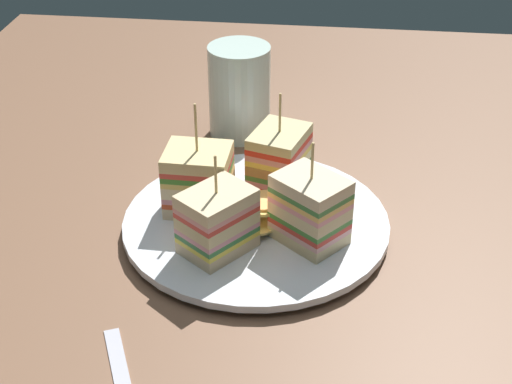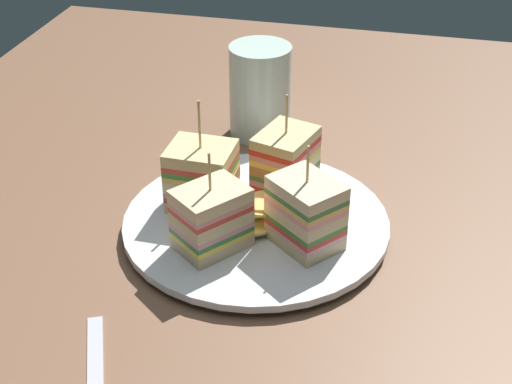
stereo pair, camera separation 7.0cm
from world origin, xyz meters
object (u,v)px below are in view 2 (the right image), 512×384
Objects in this scene: sandwich_wedge_2 at (305,213)px; drinking_glass at (260,97)px; sandwich_wedge_1 at (212,219)px; chip_pile at (253,212)px; sandwich_wedge_0 at (202,176)px; plate at (256,223)px; sandwich_wedge_3 at (285,163)px.

sandwich_wedge_2 reaches higher than drinking_glass.
sandwich_wedge_1 is at bearing 3.35° from drinking_glass.
chip_pile is (-1.83, -5.19, -1.86)cm from sandwich_wedge_2.
sandwich_wedge_2 is (-2.39, 7.86, 0.26)cm from sandwich_wedge_1.
sandwich_wedge_0 is 18.11cm from drinking_glass.
sandwich_wedge_2 is 5.81cm from chip_pile.
sandwich_wedge_1 is at bearing -64.88° from sandwich_wedge_0.
plate is 2.03cm from chip_pile.
sandwich_wedge_0 is at bearing -4.41° from drinking_glass.
sandwich_wedge_1 is (5.04, -2.76, 3.46)cm from plate.
chip_pile is (0.82, -0.09, 1.86)cm from plate.
drinking_glass is at bearing 41.54° from sandwich_wedge_1.
sandwich_wedge_0 is 1.03× the size of drinking_glass.
drinking_glass is (-13.88, -5.80, 0.01)cm from sandwich_wedge_3.
sandwich_wedge_0 reaches higher than plate.
sandwich_wedge_3 reaches higher than sandwich_wedge_2.
sandwich_wedge_1 is at bearing -32.38° from chip_pile.
plate is 6.87cm from sandwich_wedge_3.
sandwich_wedge_3 reaches higher than drinking_glass.
sandwich_wedge_2 is at bearing 22.85° from drinking_glass.
sandwich_wedge_2 is (4.00, 10.69, 0.10)cm from sandwich_wedge_0.
sandwich_wedge_3 is (-4.18, 7.19, 0.13)cm from sandwich_wedge_0.
plate is at bearing -12.30° from sandwich_wedge_0.
chip_pile is (6.35, -1.69, -1.89)cm from sandwich_wedge_3.
sandwich_wedge_0 is 1.05× the size of sandwich_wedge_3.
chip_pile is 0.74× the size of drinking_glass.
sandwich_wedge_3 is 1.34× the size of chip_pile.
plate is 2.36× the size of drinking_glass.
chip_pile is at bearing 1.69° from sandwich_wedge_3.
sandwich_wedge_1 is 1.22× the size of chip_pile.
sandwich_wedge_0 reaches higher than chip_pile.
sandwich_wedge_1 is 24.49cm from drinking_glass.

